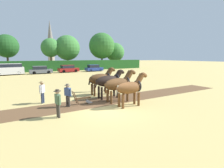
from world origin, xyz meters
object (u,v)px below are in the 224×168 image
object	(u,v)px
parked_van	(8,69)
draft_horse_lead_left	(131,88)
tree_far_left	(7,46)
parked_car_left	(40,70)
draft_horse_trail_right	(101,79)
plow	(84,100)
tree_center_right	(115,52)
farmer_onlooker_right	(42,91)
farmer_beside_team	(93,82)
farmer_at_plow	(68,94)
draft_horse_lead_right	(119,84)
parked_car_center	(94,68)
church_spire	(51,42)
parked_car_center_left	(68,69)
tree_center_left	(67,48)
draft_horse_trail_left	(109,81)
tree_center	(102,46)
tree_left	(50,48)
farmer_onlooker_left	(58,101)

from	to	relation	value
parked_van	draft_horse_lead_left	bearing A→B (deg)	-83.91
tree_far_left	parked_car_left	distance (m)	12.47
draft_horse_trail_right	plow	size ratio (longest dim) A/B	1.89
tree_center_right	farmer_onlooker_right	world-z (taller)	tree_center_right
draft_horse_lead_left	farmer_beside_team	size ratio (longest dim) A/B	1.63
farmer_at_plow	parked_car_left	xyz separation A→B (m)	(1.55, 25.99, -0.17)
draft_horse_lead_right	parked_car_center	size ratio (longest dim) A/B	0.74
draft_horse_trail_right	farmer_at_plow	world-z (taller)	draft_horse_trail_right
farmer_at_plow	church_spire	bearing A→B (deg)	50.94
plow	parked_car_center	bearing A→B (deg)	63.28
draft_horse_lead_left	parked_car_center_left	size ratio (longest dim) A/B	0.62
tree_center_left	farmer_beside_team	world-z (taller)	tree_center_left
plow	parked_van	world-z (taller)	parked_van
draft_horse_trail_left	tree_center	bearing A→B (deg)	62.98
plow	parked_van	distance (m)	26.50
tree_far_left	tree_center_left	distance (m)	14.08
draft_horse_trail_right	farmer_at_plow	bearing A→B (deg)	-149.45
parked_van	parked_car_center	world-z (taller)	parked_van
tree_left	farmer_onlooker_left	bearing A→B (deg)	-99.89
draft_horse_lead_right	farmer_onlooker_right	xyz separation A→B (m)	(-5.17, 2.36, -0.42)
draft_horse_lead_right	farmer_onlooker_right	world-z (taller)	draft_horse_lead_right
draft_horse_lead_right	tree_far_left	bearing A→B (deg)	100.44
parked_car_center	parked_car_center_left	bearing A→B (deg)	177.79
farmer_at_plow	parked_car_center	size ratio (longest dim) A/B	0.40
farmer_onlooker_right	parked_car_center_left	xyz separation A→B (m)	(8.69, 24.59, -0.18)
farmer_onlooker_right	church_spire	bearing A→B (deg)	115.02
tree_center	tree_center_right	world-z (taller)	tree_center
draft_horse_lead_right	parked_car_left	bearing A→B (deg)	92.91
draft_horse_lead_left	draft_horse_trail_left	world-z (taller)	draft_horse_trail_left
parked_car_center_left	church_spire	bearing A→B (deg)	80.40
farmer_onlooker_right	plow	bearing A→B (deg)	2.58
parked_van	parked_car_center	xyz separation A→B (m)	(17.42, 0.20, -0.36)
church_spire	draft_horse_trail_right	bearing A→B (deg)	-96.32
tree_center_left	tree_center	bearing A→B (deg)	-5.33
tree_left	tree_center_left	world-z (taller)	tree_center_left
tree_center_left	tree_center_right	size ratio (longest dim) A/B	1.19
tree_center	farmer_onlooker_right	distance (m)	39.86
tree_center_left	draft_horse_lead_left	xyz separation A→B (m)	(-6.08, -38.03, -4.45)
tree_far_left	plow	world-z (taller)	tree_far_left
farmer_beside_team	farmer_onlooker_right	xyz separation A→B (m)	(-4.98, -2.10, -0.04)
tree_far_left	tree_center_right	size ratio (longest dim) A/B	1.10
tree_left	farmer_at_plow	xyz separation A→B (m)	(-5.56, -36.19, -4.75)
tree_left	church_spire	distance (m)	25.50
farmer_onlooker_left	parked_car_center_left	distance (m)	29.50
tree_far_left	draft_horse_lead_right	world-z (taller)	tree_far_left
parked_car_left	parked_car_center	bearing A→B (deg)	0.63
farmer_onlooker_right	parked_van	xyz separation A→B (m)	(-2.71, 24.23, 0.15)
tree_center_left	church_spire	distance (m)	25.21
draft_horse_lead_right	farmer_onlooker_right	distance (m)	5.69
draft_horse_trail_right	draft_horse_lead_left	bearing A→B (deg)	-89.88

